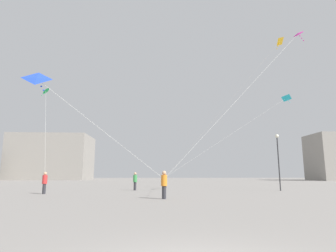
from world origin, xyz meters
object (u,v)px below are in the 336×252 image
(kite_amber_delta, at_px, (275,47))
(kite_cyan_delta, at_px, (283,100))
(person_in_grey, at_px, (165,180))
(person_in_orange, at_px, (164,183))
(kite_cobalt_delta, at_px, (40,81))
(lamppost_east, at_px, (278,153))
(person_in_red, at_px, (45,182))
(kite_emerald_diamond, at_px, (46,92))
(person_in_green, at_px, (135,180))
(building_centre_hall, at_px, (53,158))
(kite_magenta_diamond, at_px, (296,36))

(kite_amber_delta, relative_size, kite_cyan_delta, 0.90)
(person_in_grey, bearing_deg, kite_amber_delta, 147.46)
(person_in_orange, xyz_separation_m, kite_cobalt_delta, (-7.29, -3.32, 5.95))
(person_in_grey, distance_m, lamppost_east, 12.90)
(person_in_orange, relative_size, kite_cobalt_delta, 0.23)
(person_in_red, bearing_deg, person_in_orange, 162.23)
(kite_cyan_delta, xyz_separation_m, lamppost_east, (-3.35, -5.36, -7.10))
(kite_emerald_diamond, bearing_deg, person_in_grey, 2.67)
(person_in_green, xyz_separation_m, kite_emerald_diamond, (-11.31, 3.29, 10.48))
(building_centre_hall, bearing_deg, person_in_grey, -58.68)
(kite_emerald_diamond, xyz_separation_m, kite_cyan_delta, (29.37, 0.94, -0.63))
(kite_magenta_diamond, bearing_deg, person_in_green, 152.76)
(kite_emerald_diamond, relative_size, building_centre_hall, 0.43)
(kite_cobalt_delta, relative_size, building_centre_hall, 0.33)
(person_in_red, xyz_separation_m, kite_emerald_diamond, (-4.21, 8.63, 10.49))
(person_in_green, xyz_separation_m, kite_magenta_diamond, (14.32, -7.37, 12.37))
(kite_magenta_diamond, xyz_separation_m, lamppost_east, (0.38, 6.23, -9.62))
(person_in_green, bearing_deg, person_in_grey, -52.98)
(person_in_red, distance_m, person_in_grey, 13.87)
(person_in_grey, xyz_separation_m, building_centre_hall, (-36.84, 60.56, 6.25))
(person_in_orange, height_order, kite_emerald_diamond, kite_emerald_diamond)
(person_in_orange, relative_size, kite_cyan_delta, 0.11)
(kite_magenta_diamond, bearing_deg, person_in_orange, -164.79)
(kite_amber_delta, height_order, building_centre_hall, kite_amber_delta)
(person_in_grey, xyz_separation_m, kite_cyan_delta, (14.87, 0.26, 9.86))
(kite_cyan_delta, bearing_deg, kite_cobalt_delta, -141.22)
(kite_cobalt_delta, xyz_separation_m, lamppost_east, (19.08, 12.66, -3.20))
(building_centre_hall, relative_size, lamppost_east, 4.34)
(kite_cyan_delta, xyz_separation_m, building_centre_hall, (-51.72, 60.30, -3.61))
(person_in_grey, xyz_separation_m, kite_amber_delta, (11.48, -6.24, 13.84))
(person_in_green, height_order, person_in_grey, person_in_green)
(person_in_red, bearing_deg, kite_amber_delta, -162.61)
(kite_cobalt_delta, distance_m, kite_cyan_delta, 29.04)
(person_in_grey, height_order, kite_cobalt_delta, kite_cobalt_delta)
(person_in_green, height_order, kite_emerald_diamond, kite_emerald_diamond)
(kite_cyan_delta, bearing_deg, person_in_red, -159.18)
(person_in_orange, relative_size, person_in_green, 1.00)
(person_in_red, bearing_deg, person_in_green, -133.68)
(person_in_orange, height_order, person_in_grey, person_in_orange)
(person_in_red, xyz_separation_m, kite_magenta_diamond, (21.42, -2.03, 12.38))
(person_in_red, distance_m, person_in_green, 8.89)
(person_in_grey, relative_size, kite_emerald_diamond, 0.17)
(kite_amber_delta, distance_m, lamppost_east, 11.14)
(kite_emerald_diamond, distance_m, lamppost_east, 27.50)
(person_in_green, bearing_deg, building_centre_hall, 13.33)
(kite_amber_delta, height_order, lamppost_east, kite_amber_delta)
(kite_amber_delta, height_order, kite_cyan_delta, kite_amber_delta)
(person_in_red, height_order, kite_amber_delta, kite_amber_delta)
(kite_amber_delta, distance_m, kite_magenta_diamond, 5.32)
(kite_magenta_diamond, bearing_deg, kite_amber_delta, 86.16)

